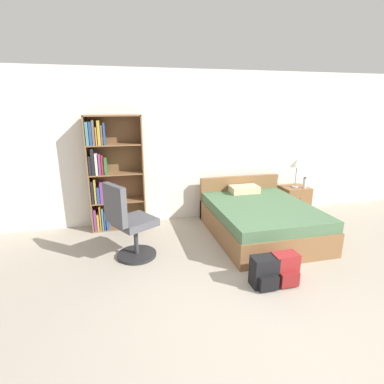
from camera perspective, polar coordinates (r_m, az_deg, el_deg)
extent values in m
plane|color=#A39989|center=(3.17, 20.06, -24.57)|extent=(14.00, 14.00, 0.00)
cube|color=white|center=(5.42, 2.27, 8.57)|extent=(9.00, 0.06, 2.60)
cube|color=brown|center=(5.07, -19.06, 2.99)|extent=(0.02, 0.30, 1.88)
cube|color=brown|center=(5.06, -9.35, 3.65)|extent=(0.02, 0.30, 1.88)
cube|color=brown|center=(5.19, -14.22, 3.68)|extent=(0.88, 0.01, 1.88)
cube|color=brown|center=(5.32, -13.52, -6.45)|extent=(0.84, 0.29, 0.02)
cube|color=#7A387F|center=(5.24, -17.91, -4.99)|extent=(0.04, 0.22, 0.35)
cube|color=gold|center=(5.24, -17.41, -5.35)|extent=(0.03, 0.20, 0.28)
cube|color=orange|center=(5.24, -17.03, -4.58)|extent=(0.02, 0.24, 0.41)
cube|color=teal|center=(5.24, -16.62, -4.83)|extent=(0.02, 0.23, 0.36)
cube|color=navy|center=(5.24, -16.24, -5.29)|extent=(0.02, 0.21, 0.27)
cube|color=navy|center=(5.23, -15.76, -5.29)|extent=(0.04, 0.19, 0.28)
cube|color=brown|center=(5.16, -13.86, -1.64)|extent=(0.84, 0.29, 0.02)
cube|color=black|center=(5.11, -18.38, 0.05)|extent=(0.04, 0.24, 0.37)
cube|color=gold|center=(5.10, -17.93, 0.24)|extent=(0.03, 0.24, 0.40)
cube|color=navy|center=(5.09, -17.39, -0.50)|extent=(0.04, 0.18, 0.27)
cube|color=#7A387F|center=(5.10, -16.84, 0.03)|extent=(0.04, 0.24, 0.34)
cube|color=#7A387F|center=(5.07, -16.33, -0.23)|extent=(0.03, 0.17, 0.31)
cube|color=brown|center=(5.04, -14.22, 3.44)|extent=(0.84, 0.29, 0.02)
cube|color=black|center=(4.98, -18.85, 4.80)|extent=(0.04, 0.18, 0.30)
cube|color=black|center=(4.97, -18.36, 5.49)|extent=(0.04, 0.18, 0.42)
cube|color=beige|center=(4.98, -17.74, 5.12)|extent=(0.04, 0.20, 0.34)
cube|color=#7A387F|center=(4.97, -17.18, 5.07)|extent=(0.03, 0.18, 0.33)
cube|color=maroon|center=(4.96, -16.72, 4.97)|extent=(0.03, 0.17, 0.31)
cube|color=#2D6638|center=(4.99, -16.13, 4.85)|extent=(0.04, 0.23, 0.27)
cube|color=brown|center=(4.96, -14.60, 8.72)|extent=(0.84, 0.29, 0.02)
cube|color=teal|center=(4.92, -19.34, 10.45)|extent=(0.04, 0.20, 0.35)
cube|color=navy|center=(4.94, -18.73, 10.54)|extent=(0.04, 0.24, 0.35)
cube|color=#665B51|center=(4.92, -18.25, 10.70)|extent=(0.03, 0.22, 0.38)
cube|color=orange|center=(4.93, -17.77, 10.14)|extent=(0.02, 0.22, 0.27)
cube|color=gold|center=(4.91, -17.33, 10.73)|extent=(0.04, 0.20, 0.37)
cube|color=#665B51|center=(4.90, -16.82, 10.34)|extent=(0.02, 0.17, 0.30)
cube|color=navy|center=(4.89, -16.38, 10.60)|extent=(0.03, 0.17, 0.34)
cube|color=brown|center=(4.93, -14.98, 13.90)|extent=(0.88, 0.30, 0.02)
cube|color=brown|center=(4.93, 12.94, -6.15)|extent=(1.49, 1.91, 0.36)
cube|color=#4C704C|center=(4.84, 13.14, -3.28)|extent=(1.46, 1.87, 0.16)
cube|color=brown|center=(5.64, 8.96, -0.83)|extent=(1.49, 0.08, 0.77)
cube|color=beige|center=(5.40, 9.90, 0.53)|extent=(0.50, 0.30, 0.12)
cylinder|color=#232326|center=(4.33, -10.45, -11.64)|extent=(0.54, 0.54, 0.04)
cylinder|color=#333338|center=(4.23, -10.61, -8.88)|extent=(0.06, 0.06, 0.42)
cube|color=#4C4C51|center=(4.12, -10.80, -5.60)|extent=(0.66, 0.66, 0.10)
cube|color=#4C4C51|center=(3.88, -14.47, -2.39)|extent=(0.29, 0.42, 0.52)
cube|color=brown|center=(6.09, 18.81, -1.43)|extent=(0.50, 0.44, 0.53)
sphere|color=tan|center=(5.88, 20.11, -1.12)|extent=(0.02, 0.02, 0.02)
cylinder|color=#B2B2B7|center=(5.98, 19.01, 0.95)|extent=(0.12, 0.12, 0.02)
cylinder|color=#B2B2B7|center=(5.93, 19.18, 2.79)|extent=(0.02, 0.02, 0.38)
cone|color=silver|center=(5.88, 19.42, 5.30)|extent=(0.26, 0.26, 0.16)
cylinder|color=silver|center=(5.98, 20.65, 1.60)|extent=(0.07, 0.07, 0.18)
cylinder|color=#2D2D33|center=(5.95, 20.74, 2.55)|extent=(0.05, 0.05, 0.02)
cube|color=maroon|center=(3.78, 17.20, -13.65)|extent=(0.29, 0.19, 0.37)
cube|color=maroon|center=(3.73, 18.11, -15.62)|extent=(0.22, 0.07, 0.17)
cube|color=black|center=(3.67, 13.55, -14.47)|extent=(0.29, 0.19, 0.36)
cube|color=black|center=(3.61, 14.44, -16.54)|extent=(0.22, 0.07, 0.16)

